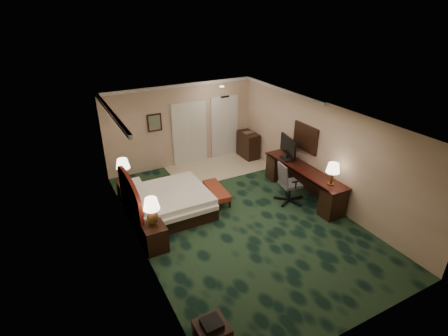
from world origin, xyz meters
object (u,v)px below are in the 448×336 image
bed (170,203)px  nightstand_far (126,190)px  bed_bench (217,194)px  minibar (248,145)px  lamp_far (124,171)px  lamp_near (152,212)px  tv (288,148)px  desk (302,182)px  nightstand_near (155,237)px  desk_chair (290,182)px

bed → nightstand_far: bed is taller
bed_bench → minibar: (2.32, 2.15, 0.25)m
bed → lamp_far: bearing=124.3°
lamp_near → tv: size_ratio=0.76×
nightstand_far → minibar: bearing=10.9°
lamp_far → desk: bearing=-25.2°
tv → lamp_far: bearing=173.8°
nightstand_near → tv: (4.37, 1.06, 0.88)m
bed_bench → nightstand_far: bearing=153.6°
bed → minibar: size_ratio=2.15×
bed → minibar: bearing=30.2°
bed → nightstand_far: size_ratio=3.57×
bed_bench → desk: size_ratio=0.40×
nightstand_near → bed: bearing=56.7°
desk → minibar: size_ratio=3.24×
desk_chair → minibar: desk_chair is taller
bed → lamp_near: 1.56m
nightstand_far → tv: size_ratio=0.61×
desk → tv: bearing=93.0°
tv → minibar: 2.40m
nightstand_far → desk_chair: size_ratio=0.46×
bed_bench → desk: desk is taller
nightstand_near → desk: bearing=4.4°
nightstand_far → minibar: minibar is taller
nightstand_near → minibar: size_ratio=0.68×
lamp_near → tv: 4.49m
bed_bench → desk: bearing=-16.1°
lamp_far → bed_bench: (2.17, -1.24, -0.69)m
tv → desk_chair: size_ratio=0.76×
lamp_near → nightstand_far: bearing=90.8°
tv → desk_chair: bearing=-109.2°
desk → desk_chair: (-0.51, -0.10, 0.16)m
desk → minibar: minibar is taller
nightstand_far → lamp_far: lamp_far is taller
lamp_far → nightstand_far: bearing=80.7°
minibar → bed_bench: bearing=-137.2°
desk → tv: 1.05m
nightstand_far → bed_bench: (2.16, -1.29, -0.07)m
nightstand_far → lamp_far: 0.62m
bed_bench → lamp_far: bearing=154.6°
lamp_far → desk_chair: 4.51m
desk → tv: tv is taller
nightstand_near → lamp_near: bearing=76.7°
lamp_far → desk: size_ratio=0.24×
desk → lamp_far: bearing=154.8°
bed_bench → desk_chair: desk_chair is taller
nightstand_near → desk: (4.41, 0.34, 0.12)m
bed_bench → minibar: 3.17m
nightstand_far → lamp_far: size_ratio=0.78×
nightstand_near → bed_bench: 2.45m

